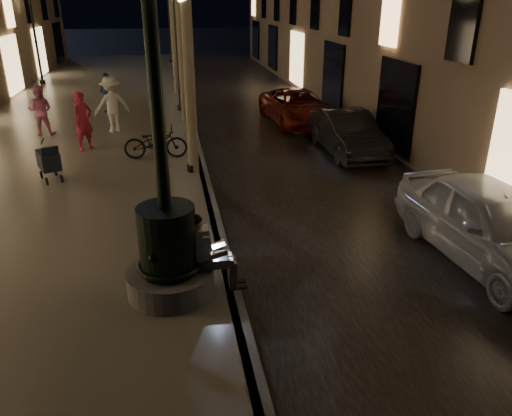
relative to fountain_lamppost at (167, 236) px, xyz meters
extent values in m
plane|color=black|center=(1.00, 13.00, -1.21)|extent=(120.00, 120.00, 0.00)
cube|color=black|center=(4.00, 13.00, -1.20)|extent=(6.00, 45.00, 0.02)
cube|color=slate|center=(-3.00, 13.00, -1.11)|extent=(8.00, 45.00, 0.20)
cube|color=#59595B|center=(1.00, 13.00, -1.11)|extent=(0.25, 45.00, 0.20)
cylinder|color=#59595B|center=(0.00, 0.00, -0.81)|extent=(1.40, 1.40, 0.40)
cylinder|color=black|center=(0.00, 0.00, -0.06)|extent=(0.90, 0.90, 1.10)
torus|color=black|center=(0.00, 0.00, -0.51)|extent=(1.04, 1.04, 0.10)
torus|color=black|center=(0.00, 0.00, 0.34)|extent=(0.89, 0.89, 0.09)
cylinder|color=black|center=(0.00, 0.00, 2.09)|extent=(0.20, 0.20, 3.20)
cube|color=tan|center=(0.55, 0.00, -0.52)|extent=(0.36, 0.24, 0.18)
cube|color=white|center=(0.49, 0.00, -0.18)|extent=(0.45, 0.26, 0.57)
sphere|color=tan|center=(0.46, 0.00, 0.19)|extent=(0.21, 0.21, 0.21)
sphere|color=black|center=(0.45, 0.00, 0.23)|extent=(0.21, 0.21, 0.21)
cube|color=tan|center=(0.79, -0.09, -0.52)|extent=(0.46, 0.13, 0.14)
cube|color=tan|center=(0.79, 0.09, -0.52)|extent=(0.46, 0.13, 0.14)
cube|color=tan|center=(1.01, -0.09, -0.77)|extent=(0.13, 0.12, 0.49)
cube|color=tan|center=(1.01, 0.09, -0.77)|extent=(0.13, 0.12, 0.49)
cube|color=black|center=(1.11, -0.09, -1.00)|extent=(0.26, 0.10, 0.03)
cube|color=black|center=(1.11, 0.09, -1.00)|extent=(0.26, 0.10, 0.03)
cube|color=black|center=(0.81, 0.00, -0.44)|extent=(0.24, 0.33, 0.02)
cube|color=black|center=(0.65, 0.00, -0.33)|extent=(0.09, 0.33, 0.22)
cube|color=#AAB7F3|center=(0.66, 0.00, -0.33)|extent=(0.06, 0.30, 0.18)
cylinder|color=#6B604C|center=(0.75, 6.00, 1.49)|extent=(0.28, 0.28, 5.00)
cylinder|color=#6B604C|center=(0.80, 12.00, 1.54)|extent=(0.28, 0.28, 5.10)
cylinder|color=#6B604C|center=(0.70, 18.00, 1.44)|extent=(0.28, 0.28, 4.90)
cylinder|color=#6B604C|center=(0.78, 24.00, 1.59)|extent=(0.28, 0.28, 5.20)
cylinder|color=black|center=(0.70, 6.00, -0.91)|extent=(0.28, 0.28, 0.20)
cylinder|color=black|center=(0.70, 6.00, 1.19)|extent=(0.12, 0.12, 4.40)
cylinder|color=black|center=(0.70, 14.00, -0.91)|extent=(0.28, 0.28, 0.20)
cylinder|color=black|center=(0.70, 14.00, 1.19)|extent=(0.12, 0.12, 4.40)
cylinder|color=black|center=(0.70, 22.00, -0.91)|extent=(0.28, 0.28, 0.20)
cylinder|color=black|center=(0.70, 22.00, 1.19)|extent=(0.12, 0.12, 4.40)
cylinder|color=black|center=(0.70, 30.00, -0.91)|extent=(0.28, 0.28, 0.20)
cylinder|color=black|center=(0.70, 30.00, 1.19)|extent=(0.12, 0.12, 4.40)
cylinder|color=black|center=(-6.40, 22.00, -0.91)|extent=(0.28, 0.28, 0.20)
cylinder|color=black|center=(-6.40, 22.00, 1.19)|extent=(0.12, 0.12, 4.40)
cube|color=black|center=(-2.96, 5.91, -0.46)|extent=(0.72, 0.87, 0.45)
cube|color=black|center=(-2.81, 5.59, -0.16)|extent=(0.44, 0.32, 0.30)
cylinder|color=black|center=(-3.00, 5.56, -0.91)|extent=(0.12, 0.20, 0.20)
cylinder|color=black|center=(-2.67, 5.71, -0.91)|extent=(0.12, 0.20, 0.20)
cylinder|color=black|center=(-3.24, 6.11, -0.91)|extent=(0.12, 0.20, 0.20)
cylinder|color=black|center=(-2.91, 6.26, -0.91)|extent=(0.12, 0.20, 0.20)
cylinder|color=black|center=(-3.12, 6.28, -0.05)|extent=(0.21, 0.43, 0.28)
imported|color=#B5B8BD|center=(5.89, 0.37, -0.45)|extent=(2.11, 4.60, 1.53)
imported|color=black|center=(5.66, 7.49, -0.55)|extent=(1.42, 4.04, 1.33)
imported|color=maroon|center=(5.14, 11.64, -0.57)|extent=(2.47, 4.75, 1.28)
imported|color=#B5243C|center=(-2.42, 8.69, -0.12)|extent=(0.77, 0.76, 1.79)
imported|color=#CE6D9C|center=(-4.11, 10.79, -0.17)|extent=(0.87, 0.70, 1.68)
imported|color=silver|center=(-1.75, 10.84, -0.05)|extent=(1.41, 1.10, 1.91)
imported|color=navy|center=(-2.20, 13.99, -0.21)|extent=(0.88, 0.99, 1.61)
imported|color=black|center=(-0.27, 7.38, -0.53)|extent=(1.86, 0.73, 0.96)
camera|label=1|loc=(0.14, -7.08, 3.46)|focal=35.00mm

